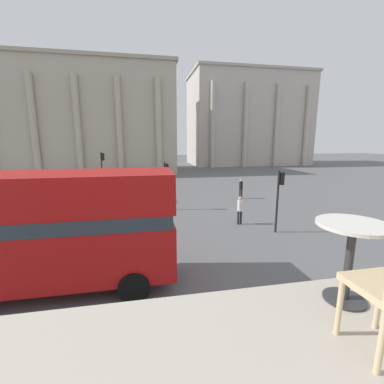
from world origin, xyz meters
name	(u,v)px	position (x,y,z in m)	size (l,w,h in m)	color
double_decker_bus	(19,229)	(-4.21, 6.81, 2.30)	(10.12, 2.74, 4.12)	black
cafe_dining_table	(351,244)	(1.62, -0.35, 4.24)	(0.60, 0.60, 0.73)	#2D2D30
plaza_building_left	(88,120)	(-8.95, 45.09, 8.64)	(29.05, 15.36, 17.28)	#B2A893
plaza_building_right	(247,120)	(23.90, 55.44, 9.97)	(26.27, 15.46, 19.94)	#BCB2A8
traffic_light_near	(279,192)	(7.32, 10.74, 2.34)	(0.42, 0.24, 3.56)	black
traffic_light_mid	(166,179)	(1.55, 16.97, 2.38)	(0.42, 0.24, 3.62)	black
traffic_light_far	(103,167)	(-3.89, 23.52, 2.70)	(0.42, 0.24, 4.16)	black
car_white	(140,194)	(-0.48, 20.00, 0.70)	(4.20, 1.93, 1.35)	black
pedestrian_black	(241,187)	(8.58, 19.52, 1.04)	(0.32, 0.32, 1.80)	#282B33
pedestrian_white	(240,208)	(5.74, 12.51, 1.03)	(0.32, 0.32, 1.78)	#282B33
pedestrian_yellow	(65,186)	(-7.41, 23.58, 1.03)	(0.32, 0.32, 1.78)	#282B33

